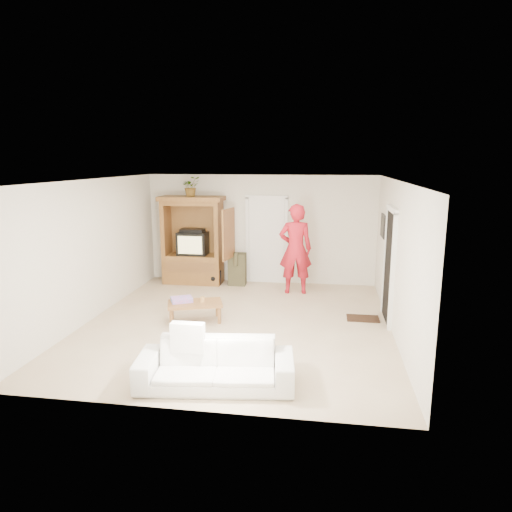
{
  "coord_description": "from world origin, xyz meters",
  "views": [
    {
      "loc": [
        1.54,
        -7.79,
        2.94
      ],
      "look_at": [
        0.26,
        0.6,
        1.15
      ],
      "focal_mm": 32.0,
      "sensor_mm": 36.0,
      "label": 1
    }
  ],
  "objects_px": {
    "armoire": "(194,246)",
    "coffee_table": "(195,305)",
    "sofa": "(215,365)",
    "man": "(295,249)"
  },
  "relations": [
    {
      "from": "man",
      "to": "coffee_table",
      "type": "distance_m",
      "value": 2.83
    },
    {
      "from": "man",
      "to": "sofa",
      "type": "relative_size",
      "value": 0.98
    },
    {
      "from": "sofa",
      "to": "coffee_table",
      "type": "relative_size",
      "value": 1.86
    },
    {
      "from": "armoire",
      "to": "coffee_table",
      "type": "relative_size",
      "value": 1.9
    },
    {
      "from": "armoire",
      "to": "sofa",
      "type": "distance_m",
      "value": 5.34
    },
    {
      "from": "armoire",
      "to": "coffee_table",
      "type": "bearing_deg",
      "value": -73.66
    },
    {
      "from": "man",
      "to": "armoire",
      "type": "bearing_deg",
      "value": -19.49
    },
    {
      "from": "armoire",
      "to": "sofa",
      "type": "xyz_separation_m",
      "value": [
        1.74,
        -5.02,
        -0.61
      ]
    },
    {
      "from": "armoire",
      "to": "man",
      "type": "relative_size",
      "value": 1.04
    },
    {
      "from": "sofa",
      "to": "armoire",
      "type": "bearing_deg",
      "value": 102.31
    }
  ]
}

